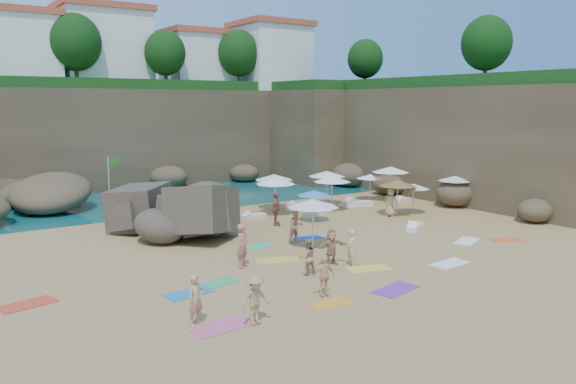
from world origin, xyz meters
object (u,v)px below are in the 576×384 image
parasol_0 (199,189)px  person_stand_4 (390,202)px  parasol_2 (276,181)px  lounger_0 (254,216)px  rock_outcrop (194,232)px  person_stand_0 (196,300)px  person_stand_1 (308,257)px  person_stand_6 (351,248)px  person_stand_5 (206,203)px  person_stand_3 (276,209)px  flag_pole (111,179)px  person_stand_2 (170,201)px  parasol_1 (327,174)px

parasol_0 → person_stand_4: bearing=-32.0°
parasol_2 → lounger_0: parasol_2 is taller
rock_outcrop → parasol_0: (1.89, 3.27, 1.80)m
parasol_2 → person_stand_0: size_ratio=1.52×
person_stand_1 → person_stand_4: 13.08m
person_stand_4 → person_stand_6: 11.33m
parasol_0 → person_stand_6: 13.19m
person_stand_1 → person_stand_6: bearing=-169.3°
person_stand_4 → person_stand_5: 11.39m
person_stand_3 → person_stand_4: (7.26, -1.69, -0.07)m
rock_outcrop → person_stand_3: size_ratio=3.80×
flag_pole → parasol_2: size_ratio=1.51×
person_stand_3 → person_stand_4: bearing=-64.2°
person_stand_4 → person_stand_0: bearing=-100.2°
lounger_0 → person_stand_2: person_stand_2 is taller
lounger_0 → person_stand_4: (7.29, -4.17, 0.77)m
person_stand_0 → person_stand_2: person_stand_2 is taller
lounger_0 → person_stand_3: bearing=-96.7°
flag_pole → person_stand_2: size_ratio=1.97×
rock_outcrop → parasol_0: bearing=60.0°
person_stand_4 → person_stand_6: person_stand_4 is taller
rock_outcrop → parasol_1: bearing=11.7°
person_stand_3 → parasol_1: bearing=-22.2°
parasol_2 → lounger_0: size_ratio=1.56×
parasol_1 → person_stand_3: 7.33m
flag_pole → person_stand_4: (14.32, -9.27, -1.49)m
parasol_1 → person_stand_5: 8.57m
person_stand_0 → person_stand_4: size_ratio=0.92×
parasol_0 → person_stand_4: size_ratio=1.16×
parasol_0 → person_stand_2: (-1.35, 1.26, -0.85)m
person_stand_3 → person_stand_6: size_ratio=1.20×
person_stand_0 → person_stand_3: bearing=27.0°
lounger_0 → person_stand_0: 16.51m
parasol_0 → person_stand_2: 2.03m
person_stand_1 → parasol_2: bearing=-102.8°
rock_outcrop → lounger_0: bearing=15.3°
person_stand_2 → person_stand_6: (2.31, -14.38, -0.14)m
flag_pole → person_stand_5: (5.05, -2.65, -1.60)m
rock_outcrop → person_stand_0: size_ratio=4.49×
parasol_2 → rock_outcrop: bearing=-168.5°
person_stand_5 → lounger_0: bearing=-78.2°
person_stand_0 → rock_outcrop: bearing=45.6°
person_stand_1 → person_stand_4: (11.17, 6.80, 0.14)m
lounger_0 → person_stand_2: bearing=133.1°
person_stand_2 → lounger_0: bearing=176.5°
rock_outcrop → person_stand_2: size_ratio=3.87×
parasol_1 → person_stand_3: parasol_1 is taller
flag_pole → parasol_2: bearing=-30.6°
person_stand_0 → person_stand_1: (5.97, 2.26, -0.07)m
rock_outcrop → person_stand_3: person_stand_3 is taller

